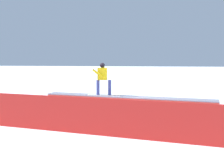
% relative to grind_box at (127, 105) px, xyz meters
% --- Properties ---
extents(ground_plane, '(120.00, 120.00, 0.00)m').
position_rel_grind_box_xyz_m(ground_plane, '(0.00, 0.00, -0.31)').
color(ground_plane, white).
extents(grind_box, '(7.32, 2.02, 0.68)m').
position_rel_grind_box_xyz_m(grind_box, '(0.00, 0.00, 0.00)').
color(grind_box, red).
rests_on(grind_box, ground_plane).
extents(snowboarder, '(1.44, 0.46, 1.42)m').
position_rel_grind_box_xyz_m(snowboarder, '(1.06, -0.20, 1.14)').
color(snowboarder, silver).
rests_on(snowboarder, grind_box).
extents(safety_fence, '(12.55, 2.52, 1.12)m').
position_rel_grind_box_xyz_m(safety_fence, '(0.00, 3.72, 0.25)').
color(safety_fence, red).
rests_on(safety_fence, ground_plane).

